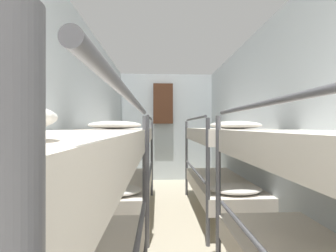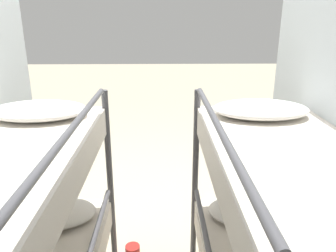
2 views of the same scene
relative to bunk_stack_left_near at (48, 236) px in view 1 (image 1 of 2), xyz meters
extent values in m
cube|color=silver|center=(-0.40, 1.40, 0.46)|extent=(0.06, 5.70, 2.45)
cube|color=silver|center=(1.76, 1.40, 0.46)|extent=(0.06, 5.70, 2.45)
cube|color=silver|center=(0.68, 4.22, 0.46)|extent=(2.22, 0.06, 2.45)
cylinder|color=#4C4C51|center=(0.36, 0.92, -0.10)|extent=(0.04, 0.04, 1.33)
cube|color=silver|center=(-0.01, 0.05, 0.35)|extent=(0.74, 1.78, 0.18)
cylinder|color=#4C4C51|center=(0.36, 0.05, 0.58)|extent=(0.03, 1.51, 0.03)
cylinder|color=#4C4C51|center=(0.99, 0.92, -0.10)|extent=(0.04, 0.04, 1.33)
cylinder|color=#4C4C51|center=(0.99, 0.05, 0.58)|extent=(0.03, 1.51, 0.03)
cylinder|color=#4C4C51|center=(0.36, 1.32, -0.10)|extent=(0.04, 0.04, 1.33)
cylinder|color=#4C4C51|center=(0.36, 3.05, -0.10)|extent=(0.04, 0.04, 1.33)
cube|color=silver|center=(-0.01, 2.18, -0.37)|extent=(0.74, 1.78, 0.18)
ellipsoid|color=silver|center=(-0.01, 1.53, -0.24)|extent=(0.59, 0.40, 0.09)
cylinder|color=#4C4C51|center=(0.36, 2.18, -0.14)|extent=(0.03, 1.51, 0.03)
cube|color=silver|center=(-0.01, 2.18, 0.35)|extent=(0.74, 1.78, 0.18)
ellipsoid|color=silver|center=(-0.01, 1.53, 0.49)|extent=(0.59, 0.40, 0.09)
cylinder|color=#4C4C51|center=(0.36, 2.18, 0.58)|extent=(0.03, 1.51, 0.03)
cylinder|color=#4C4C51|center=(0.99, 1.32, -0.10)|extent=(0.04, 0.04, 1.33)
cylinder|color=#4C4C51|center=(0.99, 3.05, -0.10)|extent=(0.04, 0.04, 1.33)
cube|color=silver|center=(1.36, 2.18, -0.37)|extent=(0.74, 1.78, 0.18)
ellipsoid|color=silver|center=(1.36, 1.53, -0.24)|extent=(0.59, 0.40, 0.09)
cylinder|color=#4C4C51|center=(0.99, 2.18, -0.14)|extent=(0.03, 1.51, 0.03)
cube|color=silver|center=(1.36, 2.18, 0.35)|extent=(0.74, 1.78, 0.18)
ellipsoid|color=silver|center=(1.36, 1.53, 0.49)|extent=(0.59, 0.40, 0.09)
cylinder|color=#4C4C51|center=(0.99, 2.18, 0.58)|extent=(0.03, 1.51, 0.03)
cube|color=#472819|center=(0.59, 4.07, 0.99)|extent=(0.44, 0.12, 0.90)
camera|label=1|loc=(0.47, -0.98, 0.47)|focal=24.00mm
camera|label=2|loc=(0.61, 1.34, 1.04)|focal=35.00mm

